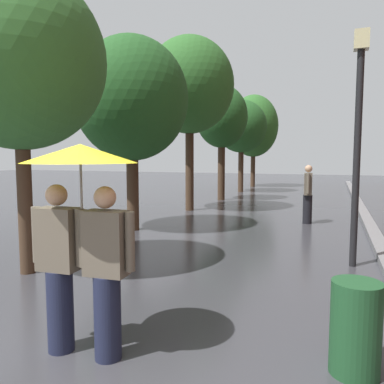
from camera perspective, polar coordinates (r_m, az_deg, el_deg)
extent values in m
cube|color=slate|center=(12.39, 24.82, -3.89)|extent=(0.30, 36.00, 0.12)
cylinder|color=#473323|center=(6.86, -23.78, -1.33)|extent=(0.24, 0.24, 2.41)
ellipsoid|color=#387533|center=(6.99, -24.53, 17.60)|extent=(2.75, 2.75, 2.87)
cylinder|color=#473323|center=(10.12, -8.90, 0.60)|extent=(0.32, 0.32, 2.23)
ellipsoid|color=#235623|center=(10.19, -9.09, 13.65)|extent=(2.94, 2.94, 3.18)
cylinder|color=#473323|center=(13.65, -0.37, 3.86)|extent=(0.30, 0.30, 3.17)
ellipsoid|color=#2D6628|center=(13.86, -0.37, 15.73)|extent=(3.13, 3.13, 3.38)
cylinder|color=#473323|center=(16.96, 4.43, 3.29)|extent=(0.32, 0.32, 2.66)
ellipsoid|color=#235623|center=(17.04, 4.49, 11.22)|extent=(2.27, 2.27, 2.73)
cylinder|color=#473323|center=(20.89, 7.34, 3.43)|extent=(0.28, 0.28, 2.50)
ellipsoid|color=#235623|center=(20.94, 7.42, 9.76)|extent=(2.73, 2.73, 2.83)
cylinder|color=#473323|center=(24.66, 9.13, 3.59)|extent=(0.28, 0.28, 2.40)
ellipsoid|color=#2D6628|center=(24.72, 9.22, 9.77)|extent=(3.09, 3.09, 3.90)
cylinder|color=#1E233D|center=(4.20, -19.15, -16.42)|extent=(0.26, 0.26, 0.83)
cube|color=#665B4C|center=(3.99, -19.48, -6.68)|extent=(0.41, 0.24, 0.62)
sphere|color=tan|center=(3.93, -19.68, -0.43)|extent=(0.21, 0.21, 0.21)
cylinder|color=#665B4C|center=(4.14, -22.30, -5.91)|extent=(0.09, 0.09, 0.56)
cylinder|color=#665B4C|center=(3.85, -16.48, -6.57)|extent=(0.09, 0.09, 0.56)
cylinder|color=#1E233D|center=(3.93, -12.56, -17.84)|extent=(0.26, 0.26, 0.83)
cube|color=#665B4C|center=(3.71, -12.79, -7.50)|extent=(0.41, 0.24, 0.62)
sphere|color=tan|center=(3.64, -12.94, -0.80)|extent=(0.21, 0.21, 0.21)
cylinder|color=#665B4C|center=(3.83, -16.07, -6.69)|extent=(0.09, 0.09, 0.56)
cylinder|color=#665B4C|center=(3.59, -9.30, -7.37)|extent=(0.09, 0.09, 0.56)
cylinder|color=#9E9EA3|center=(3.82, -16.18, -3.87)|extent=(0.02, 0.02, 1.11)
cone|color=yellow|center=(3.77, -16.44, 5.56)|extent=(1.09, 1.09, 0.18)
cylinder|color=black|center=(7.22, 23.50, 4.34)|extent=(0.12, 0.12, 3.76)
cube|color=beige|center=(7.48, 24.12, 20.12)|extent=(0.24, 0.24, 0.32)
cylinder|color=#1E4C28|center=(3.89, 23.35, -18.26)|extent=(0.44, 0.44, 0.85)
cylinder|color=black|center=(11.52, 16.94, -2.49)|extent=(0.26, 0.26, 0.84)
cube|color=#665B4C|center=(11.44, 17.04, 1.16)|extent=(0.25, 0.41, 0.63)
sphere|color=tan|center=(11.42, 17.10, 3.36)|extent=(0.21, 0.21, 0.21)
cylinder|color=#665B4C|center=(11.69, 17.04, 1.40)|extent=(0.09, 0.09, 0.57)
cylinder|color=#665B4C|center=(11.19, 17.05, 1.23)|extent=(0.09, 0.09, 0.57)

